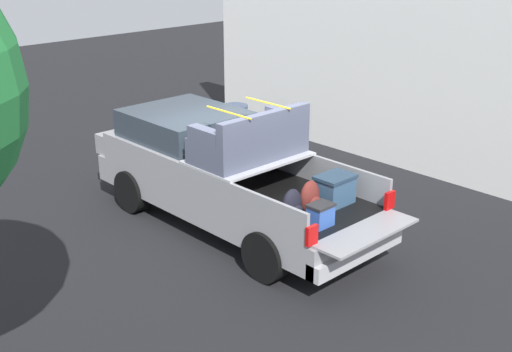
# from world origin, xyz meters

# --- Properties ---
(ground_plane) EXTENTS (40.00, 40.00, 0.00)m
(ground_plane) POSITION_xyz_m (0.00, 0.00, 0.00)
(ground_plane) COLOR black
(pickup_truck) EXTENTS (6.05, 2.06, 2.23)m
(pickup_truck) POSITION_xyz_m (0.34, -0.00, 0.95)
(pickup_truck) COLOR gray
(pickup_truck) RESTS_ON ground_plane
(building_facade) EXTENTS (9.41, 0.36, 4.18)m
(building_facade) POSITION_xyz_m (0.79, -4.79, 2.09)
(building_facade) COLOR white
(building_facade) RESTS_ON ground_plane
(trash_can) EXTENTS (0.60, 0.60, 0.98)m
(trash_can) POSITION_xyz_m (3.36, -3.08, 0.50)
(trash_can) COLOR #3F4C66
(trash_can) RESTS_ON ground_plane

